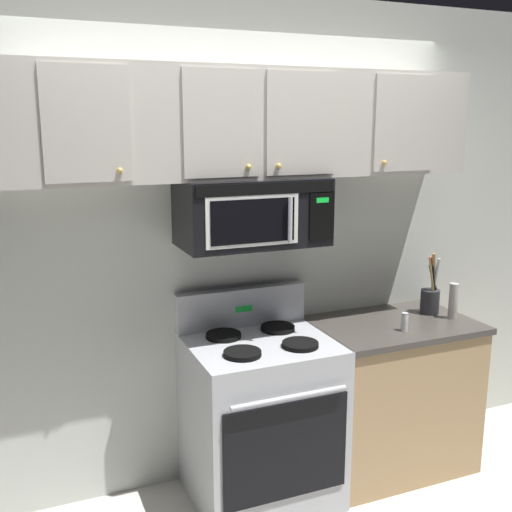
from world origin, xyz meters
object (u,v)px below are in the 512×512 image
at_px(utensil_crock_charcoal, 431,297).
at_px(over_range_microwave, 252,212).
at_px(pepper_mill, 453,301).
at_px(salt_shaker, 405,322).
at_px(stove_range, 261,417).

bearing_deg(utensil_crock_charcoal, over_range_microwave, 177.08).
relative_size(over_range_microwave, pepper_mill, 3.58).
bearing_deg(pepper_mill, salt_shaker, -169.44).
xyz_separation_m(over_range_microwave, utensil_crock_charcoal, (1.14, -0.06, -0.57)).
xyz_separation_m(salt_shaker, pepper_mill, (0.39, 0.07, 0.05)).
bearing_deg(utensil_crock_charcoal, stove_range, -177.06).
height_order(stove_range, salt_shaker, stove_range).
height_order(over_range_microwave, pepper_mill, over_range_microwave).
relative_size(salt_shaker, pepper_mill, 0.49).
bearing_deg(salt_shaker, over_range_microwave, 161.86).
distance_m(stove_range, over_range_microwave, 1.11).
height_order(stove_range, over_range_microwave, over_range_microwave).
bearing_deg(stove_range, utensil_crock_charcoal, 2.94).
distance_m(over_range_microwave, utensil_crock_charcoal, 1.27).
bearing_deg(over_range_microwave, pepper_mill, -9.02).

